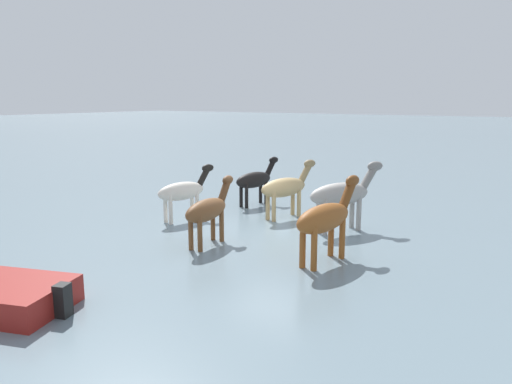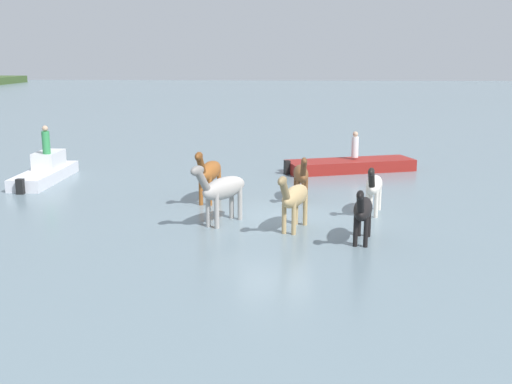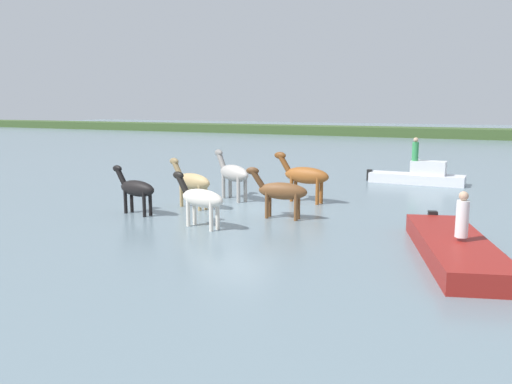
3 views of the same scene
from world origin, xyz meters
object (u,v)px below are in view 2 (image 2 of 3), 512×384
(horse_lead, at_px, (222,189))
(horse_dark_mare, at_px, (301,174))
(horse_gray_outer, at_px, (363,210))
(horse_dun_straggler, at_px, (374,186))
(boat_skiff_near, at_px, (350,167))
(horse_chestnut_trailing, at_px, (209,172))
(person_watcher_seated, at_px, (355,145))
(boat_launch_far, at_px, (46,174))
(horse_pinto_flank, at_px, (294,197))
(person_boatman_standing, at_px, (46,141))

(horse_lead, distance_m, horse_dark_mare, 4.16)
(horse_gray_outer, height_order, horse_dun_straggler, horse_dun_straggler)
(horse_lead, xyz_separation_m, boat_skiff_near, (9.35, -4.80, -0.95))
(horse_chestnut_trailing, distance_m, person_watcher_seated, 8.81)
(horse_chestnut_trailing, relative_size, boat_launch_far, 0.53)
(horse_pinto_flank, xyz_separation_m, person_boatman_standing, (6.69, 10.38, 0.70))
(horse_lead, bearing_deg, horse_dark_mare, 173.07)
(person_boatman_standing, bearing_deg, boat_skiff_near, -75.94)
(horse_dark_mare, xyz_separation_m, horse_chestnut_trailing, (-0.39, 3.33, 0.13))
(horse_gray_outer, height_order, person_boatman_standing, person_boatman_standing)
(horse_lead, bearing_deg, horse_gray_outer, 97.96)
(horse_chestnut_trailing, bearing_deg, person_boatman_standing, -104.82)
(horse_chestnut_trailing, bearing_deg, horse_gray_outer, 56.10)
(person_boatman_standing, bearing_deg, horse_dun_straggler, -109.30)
(horse_dun_straggler, bearing_deg, horse_gray_outer, 0.65)
(horse_gray_outer, bearing_deg, boat_skiff_near, -172.05)
(horse_gray_outer, distance_m, horse_dun_straggler, 3.35)
(horse_dun_straggler, height_order, boat_launch_far, horse_dun_straggler)
(horse_pinto_flank, relative_size, horse_dun_straggler, 1.05)
(person_watcher_seated, distance_m, person_boatman_standing, 13.58)
(horse_gray_outer, bearing_deg, horse_dark_mare, -150.27)
(horse_gray_outer, height_order, boat_skiff_near, horse_gray_outer)
(boat_skiff_near, relative_size, boat_launch_far, 1.24)
(horse_pinto_flank, bearing_deg, horse_lead, -86.08)
(horse_pinto_flank, height_order, person_boatman_standing, person_boatman_standing)
(person_watcher_seated, xyz_separation_m, person_boatman_standing, (-3.40, 13.14, 0.56))
(horse_chestnut_trailing, xyz_separation_m, horse_pinto_flank, (-3.50, -3.09, -0.08))
(person_boatman_standing, bearing_deg, boat_launch_far, 45.38)
(person_watcher_seated, height_order, person_boatman_standing, person_boatman_standing)
(horse_dark_mare, distance_m, boat_launch_far, 11.23)
(horse_lead, distance_m, horse_gray_outer, 4.56)
(horse_lead, height_order, person_watcher_seated, horse_lead)
(horse_pinto_flank, bearing_deg, person_watcher_seated, -177.21)
(horse_gray_outer, bearing_deg, horse_pinto_flank, -109.49)
(horse_gray_outer, relative_size, person_boatman_standing, 1.90)
(horse_pinto_flank, height_order, horse_gray_outer, horse_pinto_flank)
(boat_skiff_near, bearing_deg, person_boatman_standing, 175.80)
(person_boatman_standing, bearing_deg, horse_pinto_flank, -122.81)
(horse_pinto_flank, bearing_deg, horse_dark_mare, -165.43)
(horse_lead, relative_size, person_boatman_standing, 2.10)
(boat_skiff_near, bearing_deg, person_watcher_seated, 17.60)
(boat_launch_far, bearing_deg, person_watcher_seated, -76.95)
(boat_launch_far, bearing_deg, horse_lead, -127.70)
(horse_chestnut_trailing, bearing_deg, horse_dark_mare, 105.52)
(horse_lead, distance_m, horse_chestnut_trailing, 3.04)
(horse_pinto_flank, bearing_deg, horse_chestnut_trailing, -120.51)
(horse_dark_mare, distance_m, horse_pinto_flank, 3.90)
(horse_dun_straggler, bearing_deg, horse_lead, -59.68)
(horse_lead, bearing_deg, person_watcher_seated, -177.73)
(horse_pinto_flank, distance_m, person_boatman_standing, 12.36)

